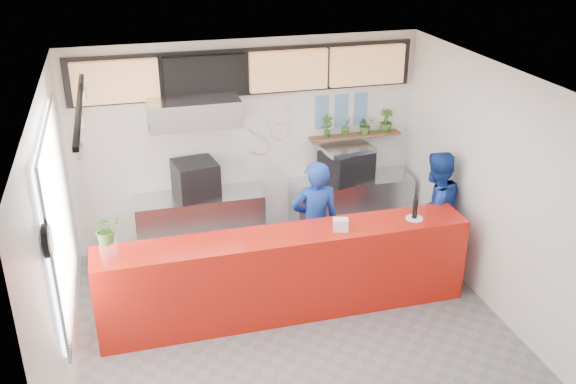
{
  "coord_description": "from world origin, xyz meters",
  "views": [
    {
      "loc": [
        -1.75,
        -6.04,
        4.66
      ],
      "look_at": [
        0.1,
        0.7,
        1.5
      ],
      "focal_mm": 40.0,
      "sensor_mm": 36.0,
      "label": 1
    }
  ],
  "objects_px": {
    "panini_oven": "(196,179)",
    "staff_right": "(434,212)",
    "espresso_machine": "(347,165)",
    "staff_center": "(315,224)",
    "service_counter": "(287,274)",
    "pepper_mill": "(415,209)"
  },
  "relations": [
    {
      "from": "espresso_machine",
      "to": "staff_center",
      "type": "relative_size",
      "value": 0.41
    },
    {
      "from": "panini_oven",
      "to": "espresso_machine",
      "type": "xyz_separation_m",
      "value": [
        2.23,
        0.0,
        -0.02
      ]
    },
    {
      "from": "panini_oven",
      "to": "staff_center",
      "type": "xyz_separation_m",
      "value": [
        1.37,
        -1.2,
        -0.29
      ]
    },
    {
      "from": "staff_center",
      "to": "pepper_mill",
      "type": "height_order",
      "value": "staff_center"
    },
    {
      "from": "espresso_machine",
      "to": "staff_right",
      "type": "xyz_separation_m",
      "value": [
        0.79,
        -1.28,
        -0.27
      ]
    },
    {
      "from": "panini_oven",
      "to": "staff_center",
      "type": "relative_size",
      "value": 0.33
    },
    {
      "from": "panini_oven",
      "to": "staff_right",
      "type": "height_order",
      "value": "staff_right"
    },
    {
      "from": "staff_right",
      "to": "pepper_mill",
      "type": "distance_m",
      "value": 0.89
    },
    {
      "from": "espresso_machine",
      "to": "pepper_mill",
      "type": "xyz_separation_m",
      "value": [
        0.22,
        -1.84,
        0.11
      ]
    },
    {
      "from": "service_counter",
      "to": "staff_center",
      "type": "xyz_separation_m",
      "value": [
        0.55,
        0.6,
        0.31
      ]
    },
    {
      "from": "service_counter",
      "to": "pepper_mill",
      "type": "height_order",
      "value": "pepper_mill"
    },
    {
      "from": "panini_oven",
      "to": "staff_right",
      "type": "relative_size",
      "value": 0.33
    },
    {
      "from": "espresso_machine",
      "to": "staff_center",
      "type": "distance_m",
      "value": 1.5
    },
    {
      "from": "espresso_machine",
      "to": "pepper_mill",
      "type": "height_order",
      "value": "pepper_mill"
    },
    {
      "from": "staff_center",
      "to": "staff_right",
      "type": "bearing_deg",
      "value": -176.92
    },
    {
      "from": "panini_oven",
      "to": "service_counter",
      "type": "bearing_deg",
      "value": -74.54
    },
    {
      "from": "pepper_mill",
      "to": "staff_right",
      "type": "bearing_deg",
      "value": 44.27
    },
    {
      "from": "service_counter",
      "to": "panini_oven",
      "type": "distance_m",
      "value": 2.07
    },
    {
      "from": "pepper_mill",
      "to": "panini_oven",
      "type": "bearing_deg",
      "value": 143.1
    },
    {
      "from": "service_counter",
      "to": "staff_right",
      "type": "distance_m",
      "value": 2.28
    },
    {
      "from": "service_counter",
      "to": "staff_right",
      "type": "xyz_separation_m",
      "value": [
        2.2,
        0.52,
        0.31
      ]
    },
    {
      "from": "service_counter",
      "to": "espresso_machine",
      "type": "distance_m",
      "value": 2.36
    }
  ]
}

